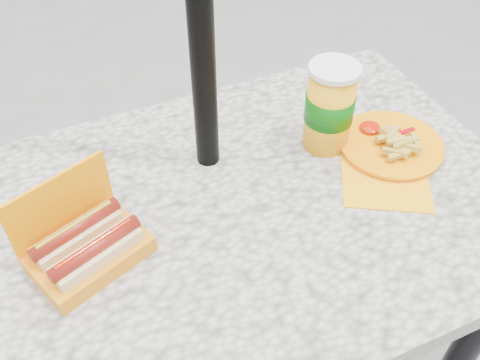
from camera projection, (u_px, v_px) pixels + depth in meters
name	position (u px, v px, depth m)	size (l,w,h in m)	color
picnic_table	(238.00, 241.00, 1.16)	(1.20, 0.80, 0.75)	beige
umbrella_pole	(200.00, 12.00, 0.94)	(0.05, 0.05, 2.20)	black
hotdog_box	(87.00, 246.00, 0.97)	(0.24, 0.20, 0.17)	#FF8F00
fries_plate	(390.00, 146.00, 1.20)	(0.31, 0.32, 0.05)	#FFA90D
soda_cup	(329.00, 107.00, 1.15)	(0.11, 0.11, 0.20)	#FFAD10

